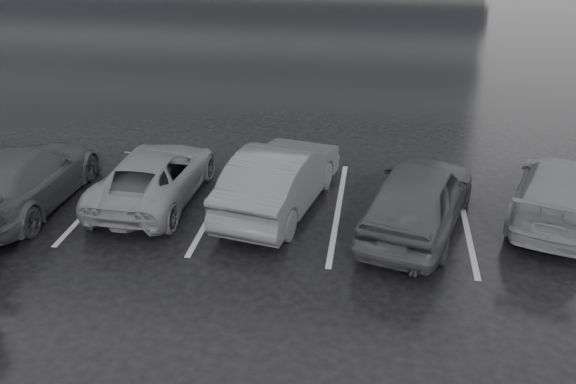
% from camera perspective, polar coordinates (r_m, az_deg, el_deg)
% --- Properties ---
extents(ground, '(160.00, 160.00, 0.00)m').
position_cam_1_polar(ground, '(12.45, 0.82, -6.64)').
color(ground, black).
rests_on(ground, ground).
extents(car_main, '(2.86, 4.73, 1.51)m').
position_cam_1_polar(car_main, '(13.69, 11.53, -0.43)').
color(car_main, black).
rests_on(car_main, ground).
extents(car_west_a, '(2.40, 4.68, 1.47)m').
position_cam_1_polar(car_west_a, '(14.34, -0.74, 1.28)').
color(car_west_a, '#2F2F31').
rests_on(car_west_a, ground).
extents(car_west_b, '(2.12, 4.34, 1.19)m').
position_cam_1_polar(car_west_b, '(15.10, -11.80, 1.43)').
color(car_west_b, '#4B4C4E').
rests_on(car_west_b, ground).
extents(car_west_c, '(1.95, 4.74, 1.37)m').
position_cam_1_polar(car_west_c, '(15.62, -22.43, 1.16)').
color(car_west_c, black).
rests_on(car_west_c, ground).
extents(car_east, '(3.03, 4.69, 1.26)m').
position_cam_1_polar(car_east, '(15.12, 22.95, 0.04)').
color(car_east, '#4B4C4E').
rests_on(car_east, ground).
extents(stall_stripes, '(19.72, 5.00, 0.00)m').
position_cam_1_polar(stall_stripes, '(14.70, -0.97, -1.23)').
color(stall_stripes, '#959597').
rests_on(stall_stripes, ground).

